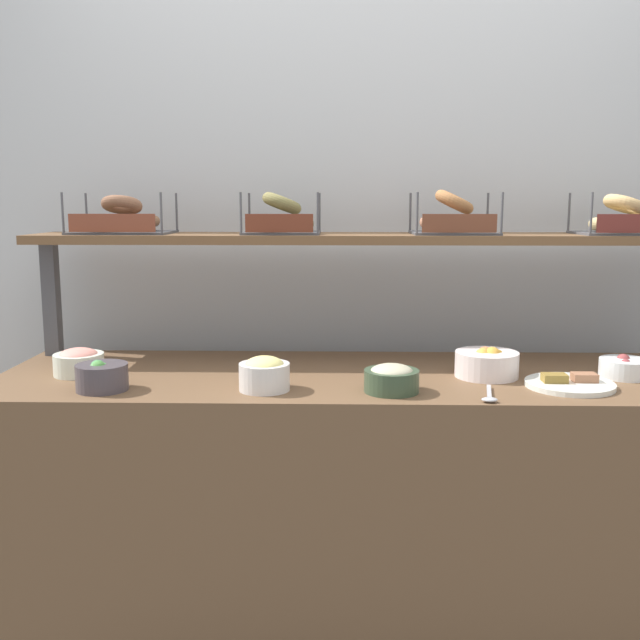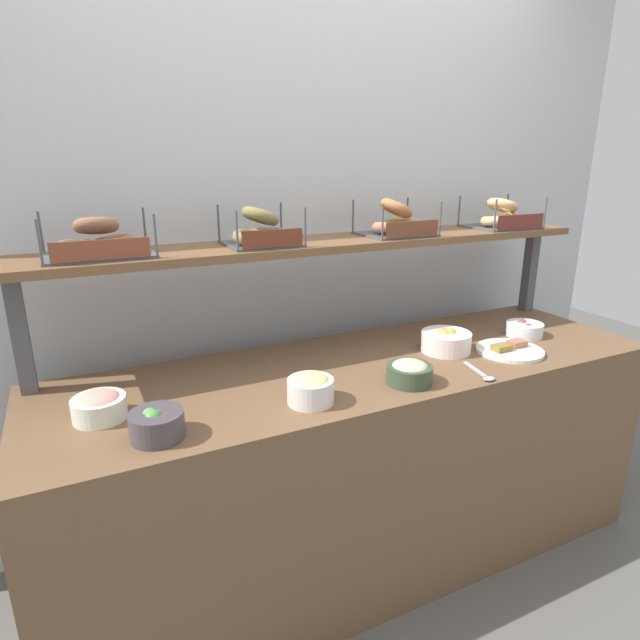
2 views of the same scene
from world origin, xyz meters
name	(u,v)px [view 1 (image 1 of 2)]	position (x,y,z in m)	size (l,w,h in m)	color
ground_plane	(366,621)	(0.00, 0.00, 0.00)	(8.00, 8.00, 0.00)	#595651
back_wall	(363,252)	(0.00, 0.55, 1.20)	(3.54, 0.06, 2.40)	silver
deli_counter	(367,501)	(0.00, 0.00, 0.42)	(2.34, 0.70, 0.85)	brown
shelf_riser_left	(51,299)	(-1.11, 0.27, 1.05)	(0.05, 0.05, 0.40)	#4C4C51
upper_shelf	(366,238)	(0.00, 0.27, 1.26)	(2.30, 0.32, 0.03)	brown
bowl_veggie_mix	(102,376)	(-0.78, -0.22, 0.89)	(0.15, 0.15, 0.09)	#484146
bowl_lox_spread	(79,362)	(-0.91, -0.03, 0.89)	(0.16, 0.16, 0.09)	white
bowl_tuna_salad	(392,378)	(0.06, -0.22, 0.89)	(0.16, 0.16, 0.08)	#384B34
bowl_egg_salad	(264,373)	(-0.31, -0.20, 0.90)	(0.15, 0.15, 0.10)	silver
bowl_fruit_salad	(487,363)	(0.37, -0.02, 0.89)	(0.20, 0.20, 0.09)	white
bowl_beet_salad	(625,368)	(0.79, -0.02, 0.88)	(0.15, 0.15, 0.07)	white
serving_plate_white	(570,383)	(0.59, -0.15, 0.86)	(0.26, 0.26, 0.04)	white
serving_spoon_near_plate	(489,396)	(0.32, -0.28, 0.86)	(0.06, 0.17, 0.01)	#B7B7BC
bagel_basket_cinnamon_raisin	(122,220)	(-0.85, 0.27, 1.33)	(0.34, 0.25, 0.14)	#4C4C51
bagel_basket_poppy	(281,220)	(-0.29, 0.26, 1.33)	(0.27, 0.26, 0.15)	#4C4C51
bagel_basket_everything	(453,219)	(0.29, 0.26, 1.33)	(0.29, 0.25, 0.16)	#4C4C51
bagel_basket_plain	(623,220)	(0.86, 0.25, 1.33)	(0.30, 0.26, 0.14)	#4C4C51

